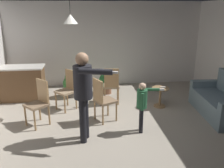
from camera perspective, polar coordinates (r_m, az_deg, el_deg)
name	(u,v)px	position (r m, az deg, el deg)	size (l,w,h in m)	color
ground	(119,127)	(5.28, 1.57, -10.27)	(7.68, 7.68, 0.00)	#9E9384
wall_back	(105,44)	(7.93, -1.69, 9.41)	(6.40, 0.10, 2.70)	silver
couch_floral	(222,102)	(6.31, 24.82, -3.90)	(0.98, 1.86, 1.00)	slate
kitchen_counter	(22,83)	(7.15, -20.69, 0.22)	(1.26, 0.66, 0.95)	brown
side_table_by_couch	(160,95)	(6.34, 11.43, -2.54)	(0.44, 0.44, 0.52)	#99754C
person_adult	(84,88)	(4.42, -6.75, -0.92)	(0.77, 0.65, 1.73)	black
person_child	(142,102)	(4.88, 7.25, -4.26)	(0.58, 0.31, 1.06)	black
dining_chair_by_counter	(111,84)	(6.35, -0.15, -0.05)	(0.46, 0.46, 1.00)	#99754C
dining_chair_near_wall	(39,101)	(5.44, -17.01, -3.90)	(0.59, 0.59, 1.00)	#99754C
dining_chair_centre_back	(68,88)	(6.13, -10.50, -1.00)	(0.59, 0.59, 1.00)	#99754C
dining_chair_spare	(103,98)	(5.35, -2.27, -3.46)	(0.56, 0.56, 1.00)	#99754C
potted_plant_corner	(72,83)	(6.99, -9.62, 0.25)	(0.50, 0.50, 0.76)	#4C4742
potted_plant_by_wall	(107,80)	(7.18, -1.26, 0.86)	(0.48, 0.48, 0.74)	brown
spare_remote_on_table	(163,87)	(6.27, 12.04, -0.77)	(0.04, 0.13, 0.04)	white
ceiling_light_pendant	(70,19)	(5.45, -9.89, 15.04)	(0.32, 0.32, 0.55)	silver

